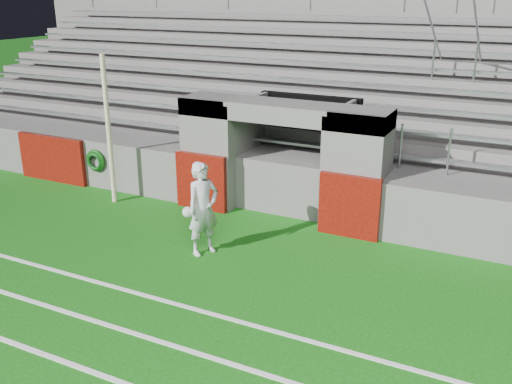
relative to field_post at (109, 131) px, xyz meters
The scene contains 5 objects.
ground 4.98m from the field_post, 31.03° to the right, with size 90.00×90.00×0.00m, color #10550E.
field_post is the anchor object (origin of this frame).
stadium_structure 6.86m from the field_post, 54.46° to the left, with size 26.00×8.48×5.42m.
goalkeeper_with_ball 3.88m from the field_post, 23.19° to the right, with size 0.69×0.80×1.86m.
hose_coil 1.53m from the field_post, 151.83° to the left, with size 0.59×0.15×0.59m.
Camera 1 is at (4.98, -7.82, 4.94)m, focal length 40.00 mm.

